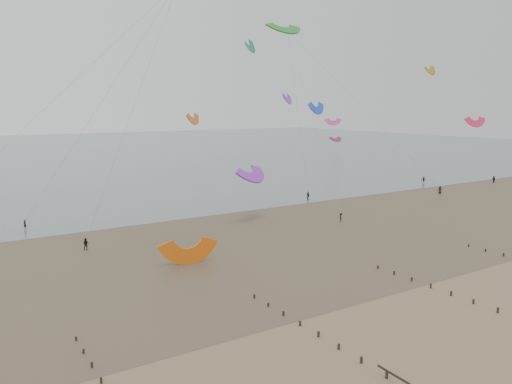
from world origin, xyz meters
TOP-DOWN VIEW (x-y plane):
  - ground at (0.00, 0.00)m, footprint 500.00×500.00m
  - sea_and_shore at (-4.08, 34.40)m, footprint 500.00×665.00m
  - kitesurfers at (36.19, 46.12)m, footprint 111.26×24.62m
  - grounded_kite at (-14.92, 26.30)m, footprint 7.07×5.88m
  - kites_airborne at (-15.10, 93.50)m, footprint 221.69×120.11m

SIDE VIEW (x-z plane):
  - ground at x=0.00m, z-range 0.00..0.00m
  - grounded_kite at x=-14.92m, z-range -1.76..1.76m
  - sea_and_shore at x=-4.08m, z-range -0.01..0.02m
  - kitesurfers at x=36.19m, z-range -0.09..1.78m
  - kites_airborne at x=-15.10m, z-range 1.57..39.79m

